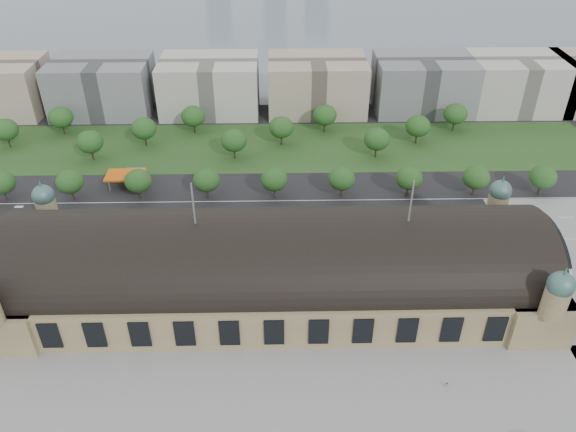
{
  "coord_description": "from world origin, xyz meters",
  "views": [
    {
      "loc": [
        1.44,
        -118.92,
        107.58
      ],
      "look_at": [
        4.24,
        20.01,
        14.0
      ],
      "focal_mm": 35.0,
      "sensor_mm": 36.0,
      "label": 1
    }
  ],
  "objects_px": {
    "traffic_car_4": "(239,223)",
    "parked_car_6": "(135,251)",
    "petrol_station": "(131,175)",
    "bus_east": "(317,227)",
    "traffic_car_6": "(518,229)",
    "bus_mid": "(353,226)",
    "traffic_car_3": "(189,216)",
    "parked_car_5": "(125,251)",
    "parked_car_0": "(19,251)",
    "parked_car_3": "(167,244)",
    "parked_car_4": "(156,249)",
    "parked_car_2": "(153,244)",
    "parked_car_1": "(90,244)",
    "bus_west": "(298,228)",
    "pedestrian_0": "(446,385)"
  },
  "relations": [
    {
      "from": "traffic_car_4",
      "to": "parked_car_6",
      "type": "bearing_deg",
      "value": -62.5
    },
    {
      "from": "petrol_station",
      "to": "bus_east",
      "type": "xyz_separation_m",
      "value": [
        68.06,
        -33.28,
        -1.49
      ]
    },
    {
      "from": "traffic_car_6",
      "to": "bus_mid",
      "type": "xyz_separation_m",
      "value": [
        -54.52,
        1.43,
        0.97
      ]
    },
    {
      "from": "petrol_station",
      "to": "traffic_car_6",
      "type": "bearing_deg",
      "value": -14.5
    },
    {
      "from": "traffic_car_3",
      "to": "parked_car_5",
      "type": "height_order",
      "value": "parked_car_5"
    },
    {
      "from": "traffic_car_4",
      "to": "bus_east",
      "type": "height_order",
      "value": "bus_east"
    },
    {
      "from": "parked_car_0",
      "to": "parked_car_5",
      "type": "relative_size",
      "value": 0.7
    },
    {
      "from": "parked_car_5",
      "to": "traffic_car_4",
      "type": "bearing_deg",
      "value": 87.89
    },
    {
      "from": "parked_car_3",
      "to": "parked_car_4",
      "type": "height_order",
      "value": "parked_car_4"
    },
    {
      "from": "traffic_car_6",
      "to": "parked_car_2",
      "type": "bearing_deg",
      "value": -82.66
    },
    {
      "from": "parked_car_1",
      "to": "bus_west",
      "type": "relative_size",
      "value": 0.39
    },
    {
      "from": "parked_car_0",
      "to": "bus_west",
      "type": "xyz_separation_m",
      "value": [
        87.76,
        8.96,
        1.22
      ]
    },
    {
      "from": "parked_car_2",
      "to": "pedestrian_0",
      "type": "relative_size",
      "value": 2.9
    },
    {
      "from": "traffic_car_3",
      "to": "parked_car_3",
      "type": "xyz_separation_m",
      "value": [
        -5.05,
        -16.09,
        0.1
      ]
    },
    {
      "from": "parked_car_1",
      "to": "parked_car_6",
      "type": "distance_m",
      "value": 15.34
    },
    {
      "from": "bus_west",
      "to": "parked_car_6",
      "type": "bearing_deg",
      "value": 95.54
    },
    {
      "from": "petrol_station",
      "to": "traffic_car_4",
      "type": "relative_size",
      "value": 3.67
    },
    {
      "from": "parked_car_3",
      "to": "bus_east",
      "type": "xyz_separation_m",
      "value": [
        48.24,
        7.74,
        0.69
      ]
    },
    {
      "from": "traffic_car_3",
      "to": "bus_east",
      "type": "height_order",
      "value": "bus_east"
    },
    {
      "from": "parked_car_2",
      "to": "parked_car_6",
      "type": "distance_m",
      "value": 6.29
    },
    {
      "from": "petrol_station",
      "to": "parked_car_3",
      "type": "relative_size",
      "value": 3.12
    },
    {
      "from": "bus_east",
      "to": "pedestrian_0",
      "type": "bearing_deg",
      "value": -154.2
    },
    {
      "from": "parked_car_1",
      "to": "bus_west",
      "type": "xyz_separation_m",
      "value": [
        66.28,
        5.9,
        1.14
      ]
    },
    {
      "from": "traffic_car_3",
      "to": "pedestrian_0",
      "type": "height_order",
      "value": "pedestrian_0"
    },
    {
      "from": "parked_car_0",
      "to": "bus_mid",
      "type": "xyz_separation_m",
      "value": [
        105.79,
        10.07,
        0.97
      ]
    },
    {
      "from": "traffic_car_3",
      "to": "bus_east",
      "type": "bearing_deg",
      "value": -107.25
    },
    {
      "from": "traffic_car_4",
      "to": "parked_car_1",
      "type": "height_order",
      "value": "parked_car_1"
    },
    {
      "from": "petrol_station",
      "to": "traffic_car_6",
      "type": "distance_m",
      "value": 138.66
    },
    {
      "from": "traffic_car_4",
      "to": "traffic_car_6",
      "type": "bearing_deg",
      "value": 88.39
    },
    {
      "from": "parked_car_1",
      "to": "parked_car_3",
      "type": "bearing_deg",
      "value": 63.43
    },
    {
      "from": "petrol_station",
      "to": "bus_east",
      "type": "relative_size",
      "value": 1.34
    },
    {
      "from": "parked_car_0",
      "to": "bus_mid",
      "type": "relative_size",
      "value": 0.34
    },
    {
      "from": "petrol_station",
      "to": "parked_car_0",
      "type": "distance_m",
      "value": 50.65
    },
    {
      "from": "parked_car_4",
      "to": "bus_east",
      "type": "relative_size",
      "value": 0.46
    },
    {
      "from": "bus_east",
      "to": "petrol_station",
      "type": "bearing_deg",
      "value": 67.49
    },
    {
      "from": "petrol_station",
      "to": "parked_car_2",
      "type": "xyz_separation_m",
      "value": [
        15.08,
        -40.32,
        -2.28
      ]
    },
    {
      "from": "bus_west",
      "to": "parked_car_4",
      "type": "bearing_deg",
      "value": 95.93
    },
    {
      "from": "pedestrian_0",
      "to": "parked_car_0",
      "type": "bearing_deg",
      "value": 146.99
    },
    {
      "from": "traffic_car_6",
      "to": "parked_car_2",
      "type": "height_order",
      "value": "parked_car_2"
    },
    {
      "from": "traffic_car_4",
      "to": "parked_car_0",
      "type": "bearing_deg",
      "value": -76.25
    },
    {
      "from": "petrol_station",
      "to": "parked_car_5",
      "type": "bearing_deg",
      "value": -80.63
    },
    {
      "from": "petrol_station",
      "to": "parked_car_4",
      "type": "bearing_deg",
      "value": -68.87
    },
    {
      "from": "traffic_car_4",
      "to": "parked_car_6",
      "type": "distance_m",
      "value": 35.23
    },
    {
      "from": "parked_car_4",
      "to": "traffic_car_4",
      "type": "bearing_deg",
      "value": 81.3
    },
    {
      "from": "traffic_car_4",
      "to": "parked_car_2",
      "type": "distance_m",
      "value": 29.15
    },
    {
      "from": "parked_car_0",
      "to": "bus_mid",
      "type": "bearing_deg",
      "value": 57.51
    },
    {
      "from": "petrol_station",
      "to": "pedestrian_0",
      "type": "relative_size",
      "value": 8.81
    },
    {
      "from": "petrol_station",
      "to": "parked_car_3",
      "type": "bearing_deg",
      "value": -64.21
    },
    {
      "from": "parked_car_1",
      "to": "parked_car_5",
      "type": "relative_size",
      "value": 0.94
    },
    {
      "from": "parked_car_1",
      "to": "bus_east",
      "type": "xyz_separation_m",
      "value": [
        72.67,
        7.0,
        0.73
      ]
    }
  ]
}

